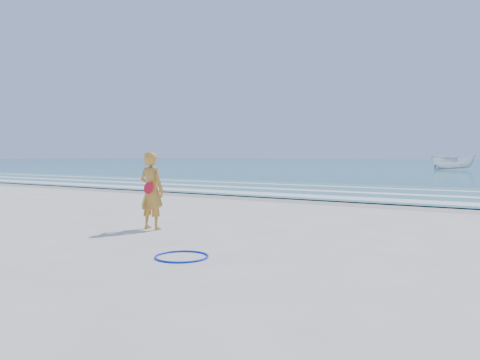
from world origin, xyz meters
The scene contains 9 objects.
ground centered at (0.00, 0.00, 0.00)m, with size 400.00×400.00×0.00m, color silver.
wet_sand centered at (0.00, 9.00, 0.00)m, with size 400.00×2.40×0.00m, color #B2A893.
shallow centered at (0.00, 14.00, 0.04)m, with size 400.00×10.00×0.01m, color #59B7AD.
foam_near centered at (0.00, 10.30, 0.05)m, with size 400.00×1.40×0.01m, color white.
foam_mid centered at (0.00, 13.20, 0.05)m, with size 400.00×0.90×0.01m, color white.
foam_far centered at (0.00, 16.50, 0.05)m, with size 400.00×0.60×0.01m, color white.
hoop centered at (2.84, -1.12, 0.02)m, with size 0.90×0.90×0.03m, color #0C23D8.
boat centered at (-0.51, 51.26, 0.95)m, with size 1.77×4.70×1.81m, color white.
woman centered at (0.35, 0.82, 0.89)m, with size 0.66×0.44×1.78m.
Camera 1 is at (7.79, -7.05, 1.69)m, focal length 35.00 mm.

